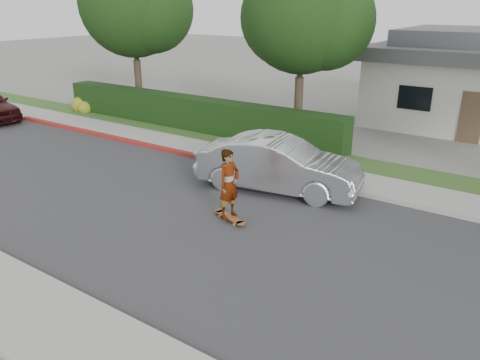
# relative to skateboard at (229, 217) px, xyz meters

# --- Properties ---
(ground) EXTENTS (120.00, 120.00, 0.00)m
(ground) POSITION_rel_skateboard_xyz_m (-3.98, -0.46, -0.11)
(ground) COLOR slate
(ground) RESTS_ON ground
(road) EXTENTS (60.00, 8.00, 0.01)m
(road) POSITION_rel_skateboard_xyz_m (-3.98, -0.46, -0.10)
(road) COLOR #2D2D30
(road) RESTS_ON ground
(curb_far) EXTENTS (60.00, 0.20, 0.15)m
(curb_far) POSITION_rel_skateboard_xyz_m (-3.98, 3.64, -0.03)
(curb_far) COLOR #9E9E99
(curb_far) RESTS_ON ground
(curb_red_section) EXTENTS (12.00, 0.21, 0.15)m
(curb_red_section) POSITION_rel_skateboard_xyz_m (-8.98, 3.64, -0.03)
(curb_red_section) COLOR maroon
(curb_red_section) RESTS_ON ground
(sidewalk_far) EXTENTS (60.00, 1.60, 0.12)m
(sidewalk_far) POSITION_rel_skateboard_xyz_m (-3.98, 4.54, -0.05)
(sidewalk_far) COLOR gray
(sidewalk_far) RESTS_ON ground
(planting_strip) EXTENTS (60.00, 1.60, 0.10)m
(planting_strip) POSITION_rel_skateboard_xyz_m (-3.98, 6.14, -0.06)
(planting_strip) COLOR #2D4C1E
(planting_strip) RESTS_ON ground
(hedge) EXTENTS (15.00, 1.00, 1.50)m
(hedge) POSITION_rel_skateboard_xyz_m (-6.98, 6.74, 0.64)
(hedge) COLOR black
(hedge) RESTS_ON ground
(flowering_shrub) EXTENTS (1.40, 1.00, 0.90)m
(flowering_shrub) POSITION_rel_skateboard_xyz_m (-13.99, 6.28, 0.23)
(flowering_shrub) COLOR #2D4C19
(flowering_shrub) RESTS_ON ground
(tree_left) EXTENTS (5.99, 5.21, 8.00)m
(tree_left) POSITION_rel_skateboard_xyz_m (-11.49, 8.23, 5.16)
(tree_left) COLOR #33261C
(tree_left) RESTS_ON ground
(tree_center) EXTENTS (5.66, 4.84, 7.44)m
(tree_center) POSITION_rel_skateboard_xyz_m (-2.49, 8.73, 4.80)
(tree_center) COLOR #33261C
(tree_center) RESTS_ON ground
(skateboard) EXTENTS (1.22, 0.59, 0.11)m
(skateboard) POSITION_rel_skateboard_xyz_m (0.00, 0.00, 0.00)
(skateboard) COLOR gold
(skateboard) RESTS_ON ground
(skateboarder) EXTENTS (0.53, 0.73, 1.85)m
(skateboarder) POSITION_rel_skateboard_xyz_m (0.00, 0.00, 0.94)
(skateboarder) COLOR white
(skateboarder) RESTS_ON skateboard
(car_silver) EXTENTS (5.21, 2.59, 1.64)m
(car_silver) POSITION_rel_skateboard_xyz_m (-0.05, 2.64, 0.72)
(car_silver) COLOR silver
(car_silver) RESTS_ON ground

